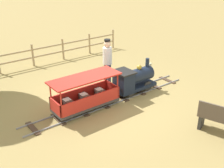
# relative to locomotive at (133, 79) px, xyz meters

# --- Properties ---
(ground_plane) EXTENTS (60.00, 60.00, 0.00)m
(ground_plane) POSITION_rel_locomotive_xyz_m (0.00, -1.06, -0.49)
(ground_plane) COLOR #A38C51
(track) EXTENTS (0.69, 5.70, 0.04)m
(track) POSITION_rel_locomotive_xyz_m (0.00, -0.87, -0.47)
(track) COLOR gray
(track) RESTS_ON ground_plane
(locomotive) EXTENTS (0.65, 1.45, 1.01)m
(locomotive) POSITION_rel_locomotive_xyz_m (0.00, 0.00, 0.00)
(locomotive) COLOR #192338
(locomotive) RESTS_ON ground_plane
(passenger_car) EXTENTS (0.75, 2.00, 0.97)m
(passenger_car) POSITION_rel_locomotive_xyz_m (0.00, -1.77, -0.06)
(passenger_car) COLOR #3F3F3F
(passenger_car) RESTS_ON ground_plane
(conductor_person) EXTENTS (0.30, 0.30, 1.62)m
(conductor_person) POSITION_rel_locomotive_xyz_m (-0.93, -0.32, 0.47)
(conductor_person) COLOR #282D47
(conductor_person) RESTS_ON ground_plane
(fence_section) EXTENTS (0.08, 6.78, 0.90)m
(fence_section) POSITION_rel_locomotive_xyz_m (-4.27, -0.87, -0.00)
(fence_section) COLOR tan
(fence_section) RESTS_ON ground_plane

